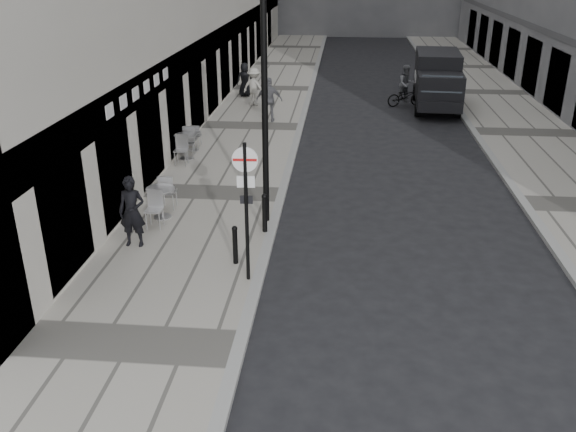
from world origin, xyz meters
name	(u,v)px	position (x,y,z in m)	size (l,w,h in m)	color
sidewalk	(252,127)	(-2.00, 18.00, 0.06)	(4.00, 60.00, 0.12)	#9B968C
far_sidewalk	(525,133)	(9.00, 18.00, 0.06)	(4.00, 60.00, 0.12)	#9B968C
walking_man	(132,212)	(-3.20, 6.67, 1.00)	(0.64, 0.42, 1.75)	black
sign_post	(246,194)	(-0.20, 5.25, 2.10)	(0.53, 0.10, 3.09)	black
lamppost	(265,92)	(-0.20, 8.46, 3.55)	(0.28, 0.28, 6.16)	black
bollard_near	(235,246)	(-0.60, 5.95, 0.55)	(0.12, 0.12, 0.87)	black
bollard_far	(265,214)	(-0.15, 7.74, 0.60)	(0.13, 0.13, 0.95)	black
panel_van	(437,78)	(6.01, 22.44, 1.39)	(2.29, 5.36, 2.47)	black
cyclist	(406,90)	(4.63, 22.57, 0.75)	(1.89, 1.20, 1.93)	black
pedestrian_a	(269,100)	(-1.34, 18.71, 1.04)	(1.08, 0.45, 1.84)	slate
pedestrian_b	(254,87)	(-2.40, 21.56, 0.99)	(1.12, 0.64, 1.73)	#ABA79E
pedestrian_c	(245,80)	(-3.14, 23.52, 0.93)	(0.79, 0.52, 1.63)	black
cafe_table_near	(161,200)	(-3.01, 8.37, 0.62)	(0.77, 1.73, 0.99)	silver
cafe_table_mid	(193,139)	(-3.60, 14.44, 0.52)	(0.62, 1.39, 0.79)	#AEAEB0
cafe_table_far	(186,144)	(-3.60, 13.43, 0.63)	(0.78, 1.77, 1.01)	#A5A5A7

